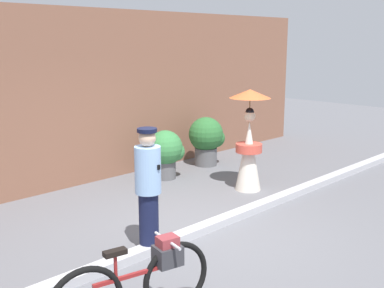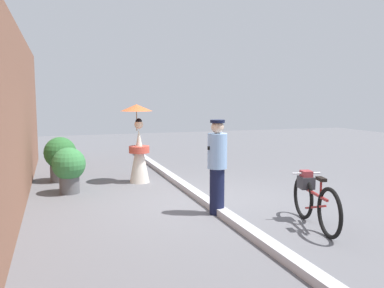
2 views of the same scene
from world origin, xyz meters
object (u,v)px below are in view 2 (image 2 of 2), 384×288
Objects in this scene: bicycle_near_officer at (314,199)px; potted_plant_small at (61,156)px; person_with_parasol at (139,144)px; person_officer at (217,164)px; potted_plant_by_door at (70,167)px.

potted_plant_small is at bearing 37.42° from bicycle_near_officer.
bicycle_near_officer is 4.65m from person_with_parasol.
person_officer is 1.68× the size of potted_plant_by_door.
person_with_parasol is at bearing 14.38° from person_officer.
person_officer reaches higher than potted_plant_by_door.
person_officer is (1.12, 1.21, 0.45)m from bicycle_near_officer.
person_officer is 3.45m from potted_plant_by_door.
person_with_parasol is 1.76m from potted_plant_by_door.
person_with_parasol reaches higher than potted_plant_small.
potted_plant_small is (4.92, 3.77, 0.17)m from bicycle_near_officer.
potted_plant_small is at bearing 67.10° from person_with_parasol.
potted_plant_by_door is at bearing 110.30° from person_with_parasol.
potted_plant_small is (0.75, 1.78, -0.31)m from person_with_parasol.
bicycle_near_officer is at bearing -132.82° from person_officer.
potted_plant_small is (1.35, 0.16, 0.05)m from potted_plant_by_door.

